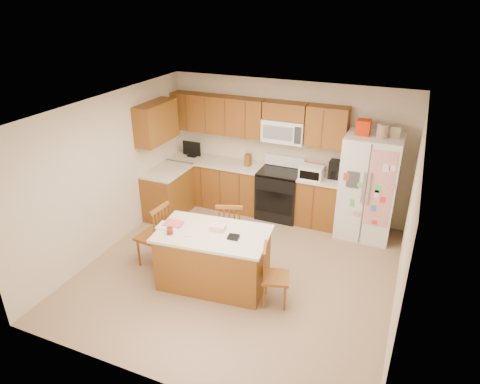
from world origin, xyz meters
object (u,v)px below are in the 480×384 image
at_px(windsor_chair_left, 154,236).
at_px(windsor_chair_back, 230,231).
at_px(stove, 280,193).
at_px(windsor_chair_right, 274,277).
at_px(refrigerator, 368,186).
at_px(island, 213,258).

relative_size(windsor_chair_left, windsor_chair_back, 1.03).
height_order(stove, windsor_chair_right, stove).
height_order(stove, windsor_chair_back, stove).
bearing_deg(windsor_chair_left, windsor_chair_back, 31.46).
bearing_deg(refrigerator, windsor_chair_left, -142.58).
distance_m(island, windsor_chair_left, 1.07).
bearing_deg(windsor_chair_right, stove, 106.35).
distance_m(island, windsor_chair_back, 0.73).
height_order(refrigerator, windsor_chair_back, refrigerator).
xyz_separation_m(windsor_chair_left, windsor_chair_right, (2.00, -0.18, -0.07)).
bearing_deg(refrigerator, windsor_chair_right, -109.96).
relative_size(stove, island, 0.68).
xyz_separation_m(refrigerator, windsor_chair_left, (-2.86, -2.19, -0.43)).
distance_m(island, windsor_chair_right, 0.94).
bearing_deg(windsor_chair_back, island, -85.55).
xyz_separation_m(stove, refrigerator, (1.57, -0.06, 0.45)).
relative_size(refrigerator, windsor_chair_right, 2.31).
bearing_deg(refrigerator, stove, 177.70).
distance_m(refrigerator, island, 2.95).
height_order(stove, windsor_chair_left, stove).
bearing_deg(island, stove, 84.58).
relative_size(island, windsor_chair_back, 1.66).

